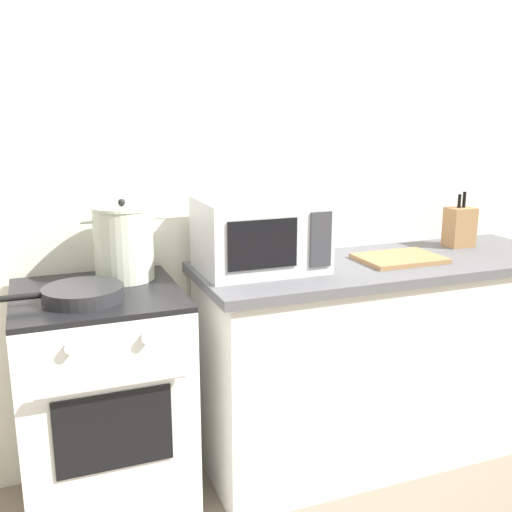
% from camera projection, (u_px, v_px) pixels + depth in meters
% --- Properties ---
extents(back_wall, '(4.40, 0.10, 2.50)m').
position_uv_depth(back_wall, '(232.00, 183.00, 2.64)').
color(back_wall, silver).
rests_on(back_wall, ground_plane).
extents(lower_cabinet_right, '(1.64, 0.56, 0.88)m').
position_uv_depth(lower_cabinet_right, '(381.00, 362.00, 2.72)').
color(lower_cabinet_right, white).
rests_on(lower_cabinet_right, ground_plane).
extents(countertop_right, '(1.70, 0.60, 0.04)m').
position_uv_depth(countertop_right, '(387.00, 265.00, 2.61)').
color(countertop_right, '#59595E').
rests_on(countertop_right, lower_cabinet_right).
extents(stove, '(0.60, 0.64, 0.92)m').
position_uv_depth(stove, '(104.00, 407.00, 2.27)').
color(stove, white).
rests_on(stove, ground_plane).
extents(stock_pot, '(0.32, 0.23, 0.32)m').
position_uv_depth(stock_pot, '(124.00, 243.00, 2.29)').
color(stock_pot, beige).
rests_on(stock_pot, stove).
extents(frying_pan, '(0.48, 0.28, 0.05)m').
position_uv_depth(frying_pan, '(81.00, 294.00, 2.05)').
color(frying_pan, '#28282B').
rests_on(frying_pan, stove).
extents(microwave, '(0.50, 0.37, 0.30)m').
position_uv_depth(microwave, '(260.00, 234.00, 2.43)').
color(microwave, silver).
rests_on(microwave, countertop_right).
extents(cutting_board, '(0.36, 0.26, 0.02)m').
position_uv_depth(cutting_board, '(399.00, 258.00, 2.61)').
color(cutting_board, '#997047').
rests_on(cutting_board, countertop_right).
extents(knife_block, '(0.13, 0.10, 0.27)m').
position_uv_depth(knife_block, '(460.00, 227.00, 2.86)').
color(knife_block, '#997047').
rests_on(knife_block, countertop_right).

